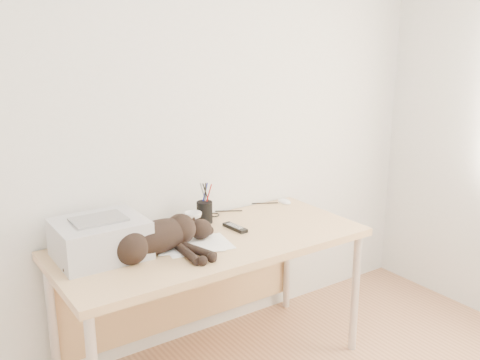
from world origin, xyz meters
TOP-DOWN VIEW (x-y plane):
  - wall_back at (0.00, 1.75)m, footprint 3.50×0.00m
  - desk at (0.00, 1.48)m, footprint 1.60×0.70m
  - printer at (-0.54, 1.50)m, footprint 0.40×0.34m
  - papers at (-0.11, 1.37)m, footprint 0.40×0.34m
  - cat at (-0.32, 1.38)m, footprint 0.76×0.35m
  - mug at (0.01, 1.60)m, footprint 0.13×0.13m
  - pen_cup at (0.10, 1.63)m, footprint 0.09×0.09m
  - remote_grey at (-0.19, 1.64)m, footprint 0.09×0.20m
  - remote_black at (0.18, 1.45)m, footprint 0.06×0.17m
  - mouse at (0.70, 1.67)m, footprint 0.08×0.12m
  - cable_tangle at (0.00, 1.70)m, footprint 1.36×0.07m

SIDE VIEW (x-z plane):
  - desk at x=0.00m, z-range 0.24..0.98m
  - papers at x=-0.11m, z-range 0.74..0.75m
  - cable_tangle at x=0.00m, z-range 0.74..0.75m
  - remote_black at x=0.18m, z-range 0.74..0.76m
  - remote_grey at x=-0.19m, z-range 0.74..0.76m
  - mouse at x=0.70m, z-range 0.74..0.78m
  - mug at x=0.01m, z-range 0.74..0.83m
  - pen_cup at x=0.10m, z-range 0.69..0.91m
  - cat at x=-0.32m, z-range 0.73..0.90m
  - printer at x=-0.54m, z-range 0.74..0.93m
  - wall_back at x=0.00m, z-range -0.45..3.05m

